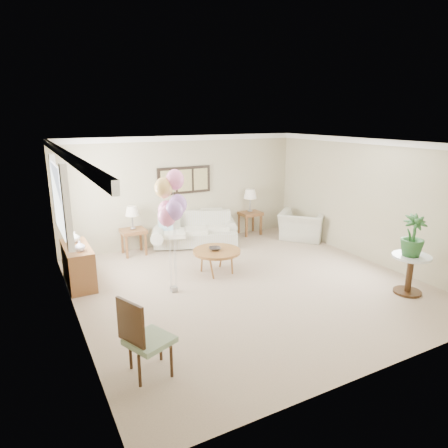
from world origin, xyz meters
name	(u,v)px	position (x,y,z in m)	size (l,w,h in m)	color
ground_plane	(247,284)	(0.00, 0.00, 0.00)	(6.00, 6.00, 0.00)	tan
room_shell	(241,199)	(-0.11, 0.09, 1.63)	(6.04, 6.04, 2.60)	#B8B196
wall_art_triptych	(184,180)	(0.00, 2.96, 1.55)	(1.35, 0.06, 0.65)	black
sofa	(195,232)	(0.10, 2.65, 0.32)	(2.46, 1.50, 0.80)	beige
end_table_left	(133,233)	(-1.40, 2.65, 0.49)	(0.54, 0.49, 0.59)	brown
end_table_right	(250,215)	(1.77, 2.81, 0.51)	(0.56, 0.51, 0.61)	brown
lamp_left	(132,212)	(-1.40, 2.65, 0.99)	(0.30, 0.30, 0.53)	gray
lamp_right	(250,195)	(1.77, 2.81, 1.06)	(0.34, 0.34, 0.60)	gray
coffee_table	(217,252)	(-0.24, 0.78, 0.44)	(0.95, 0.95, 0.48)	brown
decor_bowl	(215,249)	(-0.28, 0.79, 0.51)	(0.24, 0.24, 0.06)	#322C29
armchair	(302,226)	(2.70, 1.80, 0.35)	(1.08, 0.94, 0.70)	beige
side_table	(411,265)	(2.33, -1.65, 0.53)	(0.65, 0.65, 0.71)	silver
potted_plant	(413,236)	(2.29, -1.65, 1.07)	(0.40, 0.40, 0.72)	#2A5426
accent_chair	(143,336)	(-2.49, -1.72, 0.52)	(0.64, 0.64, 1.00)	gray
credenza	(78,265)	(-2.76, 1.50, 0.37)	(0.46, 1.20, 0.74)	brown
vase_white	(80,246)	(-2.74, 1.18, 0.84)	(0.18, 0.18, 0.19)	silver
vase_sage	(75,237)	(-2.74, 1.77, 0.84)	(0.20, 0.20, 0.20)	#B8B9B4
balloon_cluster	(171,202)	(-1.32, 0.36, 1.64)	(0.53, 0.57, 2.18)	gray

